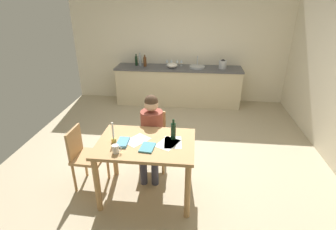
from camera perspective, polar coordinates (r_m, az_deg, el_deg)
ground_plane at (r=4.53m, az=0.09°, el=-8.19°), size 5.20×5.20×0.04m
wall_back at (r=6.50m, az=2.58°, el=14.54°), size 5.20×0.12×2.60m
kitchen_counter at (r=6.36m, az=2.22°, el=6.43°), size 2.94×0.64×0.90m
dining_table at (r=3.31m, az=-4.77°, el=-7.78°), size 1.20×0.83×0.79m
chair_at_table at (r=3.97m, az=-3.27°, el=-4.96°), size 0.41×0.41×0.86m
person_seated at (r=3.74m, az=-3.64°, el=-3.44°), size 0.33×0.60×1.19m
chair_side_empty at (r=3.73m, az=-17.62°, el=-8.29°), size 0.42×0.42×0.86m
coffee_mug at (r=3.06m, az=-11.29°, el=-7.26°), size 0.11×0.08×0.10m
candlestick at (r=3.27m, az=-11.77°, el=-4.65°), size 0.06×0.06×0.27m
book_magazine at (r=3.24m, az=-9.80°, el=-5.87°), size 0.13×0.23×0.03m
book_cookery at (r=3.12m, az=-4.50°, el=-7.04°), size 0.18×0.24×0.02m
paper_letter at (r=3.21m, az=-0.06°, el=-6.17°), size 0.32×0.36×0.00m
paper_bill at (r=3.23m, az=1.07°, el=-5.96°), size 0.23×0.31×0.00m
paper_envelope at (r=3.30m, az=-6.74°, el=-5.44°), size 0.34×0.36×0.00m
wine_bottle_on_table at (r=3.24m, az=1.16°, el=-3.50°), size 0.06×0.06×0.27m
sink_unit at (r=6.22m, az=6.36°, el=10.40°), size 0.36×0.36×0.24m
bottle_oil at (r=6.43m, az=-6.90°, el=11.66°), size 0.06×0.06×0.27m
bottle_vinegar at (r=6.35m, az=-6.08°, el=11.71°), size 0.06×0.06×0.31m
bottle_wine_red at (r=6.30m, az=-5.05°, el=11.51°), size 0.07×0.07×0.27m
mixing_bowl at (r=6.18m, az=0.90°, el=10.76°), size 0.25×0.25×0.11m
stovetop_kettle at (r=6.23m, az=11.83°, el=10.77°), size 0.18×0.18×0.22m
wine_glass_near_sink at (r=6.35m, az=2.94°, el=11.61°), size 0.07×0.07×0.15m
wine_glass_by_kettle at (r=6.36m, az=2.01°, el=11.64°), size 0.07×0.07×0.15m
wine_glass_back_left at (r=6.37m, az=0.76°, el=11.67°), size 0.07×0.07×0.15m
wine_glass_back_right at (r=6.38m, az=-0.22°, el=11.69°), size 0.07×0.07×0.15m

